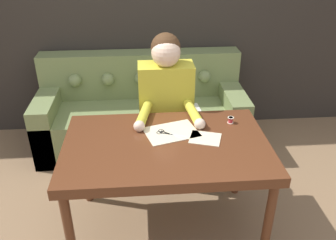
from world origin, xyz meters
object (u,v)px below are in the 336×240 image
at_px(dining_table, 166,152).
at_px(thread_spool, 231,120).
at_px(scissors, 166,133).
at_px(couch, 142,115).
at_px(person, 166,110).

xyz_separation_m(dining_table, thread_spool, (0.48, 0.23, 0.10)).
bearing_deg(thread_spool, scissors, -166.25).
relative_size(couch, scissors, 9.86).
bearing_deg(dining_table, scissors, 85.92).
height_order(dining_table, thread_spool, thread_spool).
height_order(dining_table, couch, couch).
height_order(dining_table, scissors, scissors).
bearing_deg(scissors, couch, 98.25).
bearing_deg(scissors, dining_table, -94.08).
bearing_deg(person, thread_spool, -40.20).
height_order(scissors, thread_spool, thread_spool).
height_order(couch, thread_spool, couch).
relative_size(person, thread_spool, 29.49).
height_order(person, thread_spool, person).
height_order(person, scissors, person).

